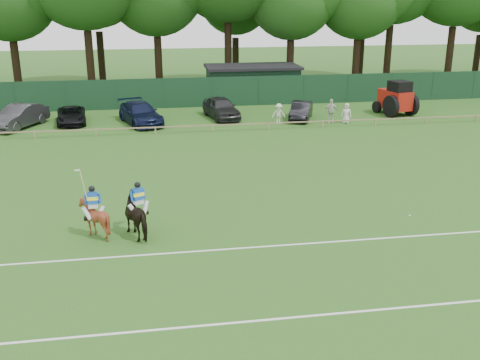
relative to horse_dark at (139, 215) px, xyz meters
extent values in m
plane|color=#1E4C14|center=(3.91, -0.86, -0.86)|extent=(160.00, 160.00, 0.00)
imported|color=black|center=(0.00, 0.00, 0.00)|extent=(1.74, 2.23, 1.72)
imported|color=maroon|center=(-1.77, 0.21, -0.08)|extent=(1.30, 1.45, 1.55)
imported|color=#303032|center=(-8.70, 20.60, -0.03)|extent=(3.70, 5.27, 1.65)
imported|color=black|center=(-5.18, 21.34, -0.24)|extent=(2.53, 4.62, 1.23)
imported|color=#111736|center=(-0.09, 20.43, -0.07)|extent=(3.78, 5.83, 1.57)
imported|color=#29292B|center=(6.06, 21.44, -0.04)|extent=(2.83, 5.09, 1.64)
imported|color=black|center=(12.04, 20.01, -0.18)|extent=(2.82, 4.33, 1.35)
imported|color=beige|center=(10.00, 18.77, -0.10)|extent=(1.00, 0.59, 1.52)
imported|color=beige|center=(13.89, 18.49, 0.04)|extent=(1.09, 0.52, 1.80)
imported|color=silver|center=(15.02, 18.19, -0.11)|extent=(0.86, 0.72, 1.50)
cube|color=silver|center=(0.00, 0.00, 0.59)|extent=(0.44, 0.39, 0.18)
cube|color=#174AAA|center=(0.00, 0.00, 0.91)|extent=(0.49, 0.45, 0.51)
cube|color=yellow|center=(0.00, 0.00, 0.89)|extent=(0.51, 0.45, 0.18)
sphere|color=black|center=(0.00, 0.00, 1.28)|extent=(0.25, 0.25, 0.25)
cylinder|color=silver|center=(0.25, 0.07, 0.29)|extent=(0.37, 0.46, 0.59)
cylinder|color=silver|center=(-0.21, -0.16, 0.29)|extent=(0.48, 0.27, 0.59)
cube|color=silver|center=(-1.77, 0.21, 0.46)|extent=(0.37, 0.27, 0.18)
cube|color=#174AAA|center=(-1.77, 0.21, 0.78)|extent=(0.41, 0.32, 0.51)
cube|color=yellow|center=(-1.77, 0.21, 0.76)|extent=(0.44, 0.30, 0.18)
sphere|color=black|center=(-1.77, 0.21, 1.15)|extent=(0.25, 0.25, 0.25)
cylinder|color=silver|center=(-1.51, 0.17, 0.16)|extent=(0.42, 0.35, 0.59)
cylinder|color=silver|center=(-2.03, 0.15, 0.16)|extent=(0.42, 0.33, 0.59)
cylinder|color=tan|center=(-2.07, 0.24, 1.33)|extent=(0.30, 0.57, 1.17)
sphere|color=silver|center=(11.58, 0.11, -0.81)|extent=(0.09, 0.09, 0.09)
cube|color=silver|center=(3.91, -6.86, -0.85)|extent=(60.00, 0.10, 0.01)
cube|color=silver|center=(3.91, -1.86, -0.85)|extent=(60.00, 0.10, 0.01)
cube|color=#997F5B|center=(3.91, 17.14, -0.41)|extent=(62.00, 0.08, 0.08)
cube|color=#14351E|center=(3.91, 26.14, 0.39)|extent=(92.00, 0.04, 2.50)
cube|color=#14331E|center=(9.91, 29.14, 0.54)|extent=(8.00, 4.00, 2.80)
cube|color=black|center=(9.91, 29.14, 2.06)|extent=(8.40, 4.40, 0.24)
cube|color=#A5190F|center=(19.89, 20.64, 0.33)|extent=(2.05, 2.98, 1.47)
cube|color=black|center=(19.99, 20.20, 1.35)|extent=(1.66, 1.74, 1.02)
cylinder|color=black|center=(19.13, 19.65, -0.01)|extent=(0.72, 1.73, 1.70)
cylinder|color=black|center=(21.01, 20.09, -0.01)|extent=(0.72, 1.73, 1.70)
cylinder|color=black|center=(18.81, 21.55, -0.41)|extent=(0.54, 0.96, 0.91)
cylinder|color=black|center=(20.46, 21.94, -0.41)|extent=(0.54, 0.96, 0.91)
camera|label=1|loc=(0.66, -21.08, 8.44)|focal=42.00mm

